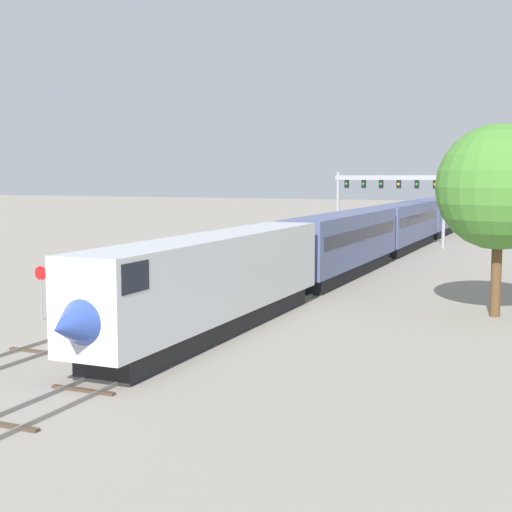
% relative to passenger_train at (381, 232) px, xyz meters
% --- Properties ---
extents(ground_plane, '(400.00, 400.00, 0.00)m').
position_rel_passenger_train_xyz_m(ground_plane, '(-2.00, -38.42, -2.60)').
color(ground_plane, gray).
extents(track_main, '(2.60, 200.00, 0.16)m').
position_rel_passenger_train_xyz_m(track_main, '(0.00, 21.58, -2.54)').
color(track_main, slate).
rests_on(track_main, ground).
extents(track_near, '(2.60, 160.00, 0.16)m').
position_rel_passenger_train_xyz_m(track_near, '(-5.50, 1.58, -2.54)').
color(track_near, slate).
rests_on(track_near, ground).
extents(passenger_train, '(3.04, 89.49, 4.80)m').
position_rel_passenger_train_xyz_m(passenger_train, '(0.00, 0.00, 0.00)').
color(passenger_train, silver).
rests_on(passenger_train, ground).
extents(signal_gantry, '(12.10, 0.49, 8.02)m').
position_rel_passenger_train_xyz_m(signal_gantry, '(-2.25, 12.95, 3.32)').
color(signal_gantry, '#999BA0').
rests_on(signal_gantry, ground).
extents(stop_sign, '(0.76, 0.08, 2.88)m').
position_rel_passenger_train_xyz_m(stop_sign, '(-10.00, -34.41, -0.73)').
color(stop_sign, gray).
rests_on(stop_sign, ground).
extents(trackside_tree_mid, '(6.77, 6.77, 10.43)m').
position_rel_passenger_train_xyz_m(trackside_tree_mid, '(12.13, -23.94, 4.42)').
color(trackside_tree_mid, brown).
rests_on(trackside_tree_mid, ground).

